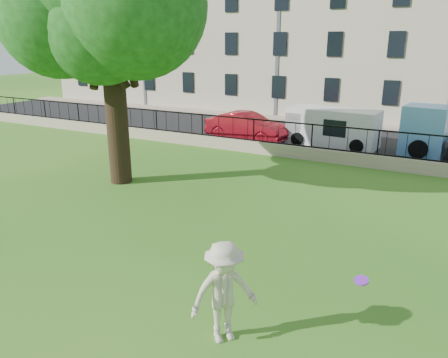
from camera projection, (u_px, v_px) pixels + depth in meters
The scene contains 10 objects.
ground at pixel (164, 272), 10.77m from camera, with size 120.00×120.00×0.00m, color #2C6B19.
retaining_wall at pixel (311, 154), 20.78m from camera, with size 50.00×0.40×0.60m, color gray.
iron_railing at pixel (312, 136), 20.52m from camera, with size 50.00×0.05×1.13m.
street at pixel (335, 140), 24.82m from camera, with size 60.00×9.00×0.01m, color black.
sidewalk at pixel (355, 125), 29.18m from camera, with size 60.00×1.40×0.12m, color gray.
building_row at pixel (380, 19), 31.86m from camera, with size 56.40×10.40×13.80m.
man at pixel (224, 293), 8.06m from camera, with size 1.31×0.75×2.02m, color beige.
frisbee at pixel (361, 280), 8.14m from camera, with size 0.27×0.27×0.03m, color purple.
red_sedan at pixel (247, 127), 24.66m from camera, with size 1.66×4.77×1.57m, color #B41625.
white_van at pixel (333, 127), 23.38m from camera, with size 4.73×1.84×1.98m, color silver.
Camera 1 is at (5.80, -7.75, 5.47)m, focal length 35.00 mm.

